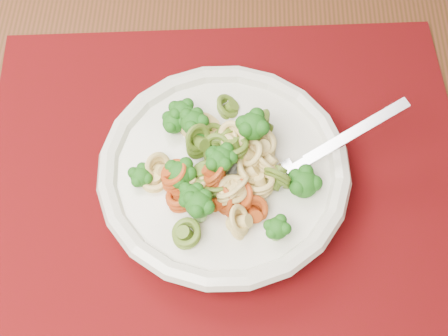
% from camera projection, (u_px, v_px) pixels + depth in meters
% --- Properties ---
extents(dining_table, '(1.48, 1.25, 0.70)m').
position_uv_depth(dining_table, '(188.00, 127.00, 0.80)').
color(dining_table, '#562918').
rests_on(dining_table, ground).
extents(placemat, '(0.63, 0.58, 0.00)m').
position_uv_depth(placemat, '(226.00, 174.00, 0.65)').
color(placemat, '#51030B').
rests_on(placemat, dining_table).
extents(pasta_bowl, '(0.25, 0.25, 0.05)m').
position_uv_depth(pasta_bowl, '(224.00, 173.00, 0.62)').
color(pasta_bowl, silver).
rests_on(pasta_bowl, placemat).
extents(pasta_broccoli_heap, '(0.21, 0.21, 0.06)m').
position_uv_depth(pasta_broccoli_heap, '(224.00, 165.00, 0.60)').
color(pasta_broccoli_heap, '#EDD275').
rests_on(pasta_broccoli_heap, pasta_bowl).
extents(fork, '(0.14, 0.15, 0.08)m').
position_uv_depth(fork, '(283.00, 174.00, 0.60)').
color(fork, silver).
rests_on(fork, pasta_bowl).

